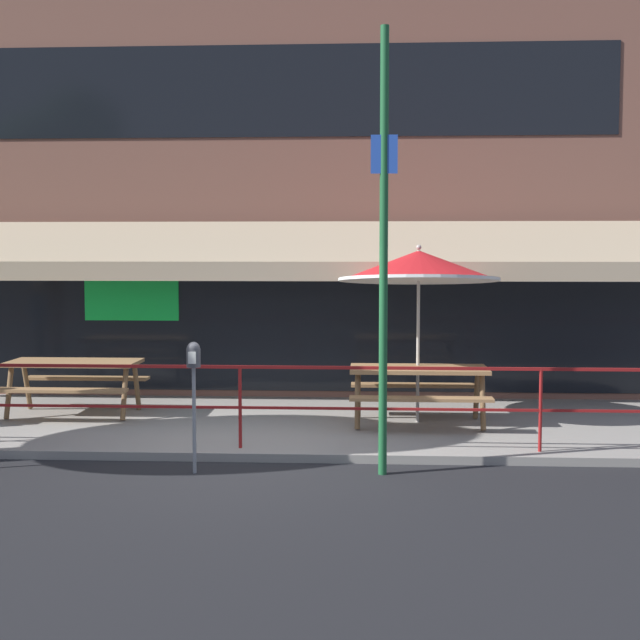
% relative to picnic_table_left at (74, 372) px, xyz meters
% --- Properties ---
extents(ground_plane, '(120.00, 120.00, 0.00)m').
position_rel_picnic_table_left_xyz_m(ground_plane, '(2.62, -2.25, -0.71)').
color(ground_plane, black).
extents(patio_deck, '(15.00, 4.00, 0.10)m').
position_rel_picnic_table_left_xyz_m(patio_deck, '(2.62, -0.25, -0.66)').
color(patio_deck, gray).
rests_on(patio_deck, ground).
extents(restaurant_building, '(15.00, 1.60, 6.94)m').
position_rel_picnic_table_left_xyz_m(restaurant_building, '(2.62, 1.98, 2.74)').
color(restaurant_building, brown).
rests_on(restaurant_building, ground).
extents(patio_railing, '(13.84, 0.04, 0.97)m').
position_rel_picnic_table_left_xyz_m(patio_railing, '(2.62, -1.95, 0.09)').
color(patio_railing, maroon).
rests_on(patio_railing, patio_deck).
extents(picnic_table_left, '(1.80, 1.42, 0.76)m').
position_rel_picnic_table_left_xyz_m(picnic_table_left, '(0.00, 0.00, 0.00)').
color(picnic_table_left, '#997047').
rests_on(picnic_table_left, patio_deck).
extents(picnic_table_centre, '(1.80, 1.42, 0.76)m').
position_rel_picnic_table_left_xyz_m(picnic_table_centre, '(4.77, -0.43, 0.00)').
color(picnic_table_centre, '#997047').
rests_on(picnic_table_centre, patio_deck).
extents(patio_umbrella_centre, '(2.14, 2.14, 2.38)m').
position_rel_picnic_table_left_xyz_m(patio_umbrella_centre, '(4.77, -0.22, 1.47)').
color(patio_umbrella_centre, '#B7B2A8').
rests_on(patio_umbrella_centre, patio_deck).
extents(parking_meter_far, '(0.15, 0.16, 1.42)m').
position_rel_picnic_table_left_xyz_m(parking_meter_far, '(2.24, -2.76, 0.44)').
color(parking_meter_far, gray).
rests_on(parking_meter_far, ground).
extents(street_sign_pole, '(0.28, 0.09, 4.71)m').
position_rel_picnic_table_left_xyz_m(street_sign_pole, '(4.26, -2.70, 1.71)').
color(street_sign_pole, '#1E6033').
rests_on(street_sign_pole, ground).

